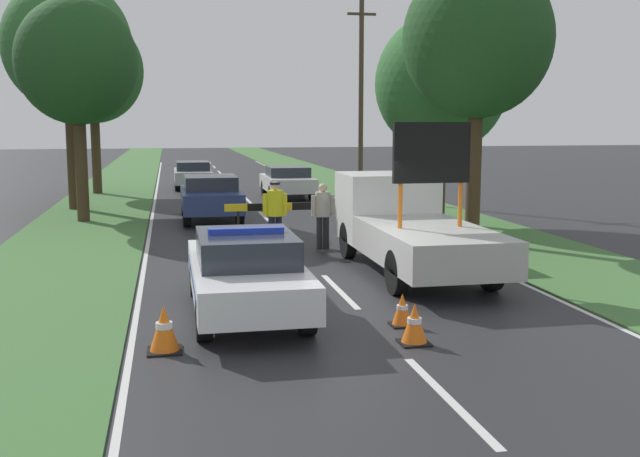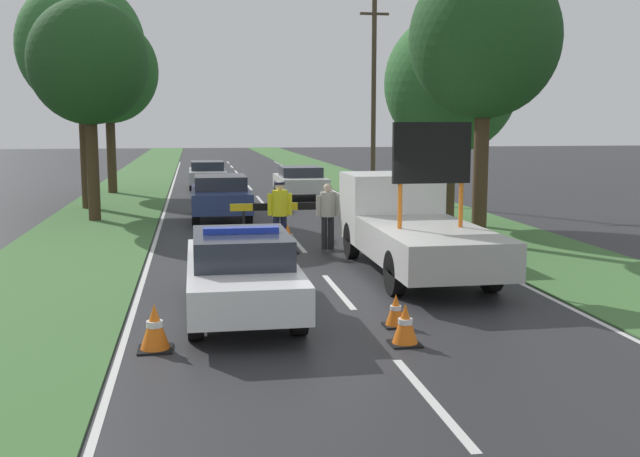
# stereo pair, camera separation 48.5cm
# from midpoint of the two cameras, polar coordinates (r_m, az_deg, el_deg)

# --- Properties ---
(ground_plane) EXTENTS (160.00, 160.00, 0.00)m
(ground_plane) POSITION_cam_midpoint_polar(r_m,az_deg,el_deg) (14.26, 0.85, -5.12)
(ground_plane) COLOR #28282B
(lane_markings) EXTENTS (7.72, 66.97, 0.01)m
(lane_markings) POSITION_cam_midpoint_polar(r_m,az_deg,el_deg) (28.61, -5.41, 1.57)
(lane_markings) COLOR silver
(lane_markings) RESTS_ON ground
(grass_verge_left) EXTENTS (3.72, 120.00, 0.03)m
(grass_verge_left) POSITION_cam_midpoint_polar(r_m,az_deg,el_deg) (33.84, -16.15, 2.32)
(grass_verge_left) COLOR #427038
(grass_verge_left) RESTS_ON ground
(grass_verge_right) EXTENTS (3.72, 120.00, 0.03)m
(grass_verge_right) POSITION_cam_midpoint_polar(r_m,az_deg,el_deg) (34.83, 3.16, 2.79)
(grass_verge_right) COLOR #427038
(grass_verge_right) RESTS_ON ground
(police_car) EXTENTS (1.82, 4.88, 1.51)m
(police_car) POSITION_cam_midpoint_polar(r_m,az_deg,el_deg) (12.87, -6.76, -3.24)
(police_car) COLOR white
(police_car) RESTS_ON ground
(work_truck) EXTENTS (2.16, 6.19, 3.26)m
(work_truck) POSITION_cam_midpoint_polar(r_m,az_deg,el_deg) (16.67, 5.83, 0.31)
(work_truck) COLOR white
(work_truck) RESTS_ON ground
(road_barrier) EXTENTS (3.56, 0.08, 1.14)m
(road_barrier) POSITION_cam_midpoint_polar(r_m,az_deg,el_deg) (19.85, -2.85, 1.45)
(road_barrier) COLOR black
(road_barrier) RESTS_ON ground
(police_officer) EXTENTS (0.63, 0.40, 1.76)m
(police_officer) POSITION_cam_midpoint_polar(r_m,az_deg,el_deg) (19.15, -4.17, 1.46)
(police_officer) COLOR #191E38
(police_officer) RESTS_ON ground
(pedestrian_civilian) EXTENTS (0.61, 0.39, 1.70)m
(pedestrian_civilian) POSITION_cam_midpoint_polar(r_m,az_deg,el_deg) (19.26, -0.51, 1.37)
(pedestrian_civilian) COLOR #232326
(pedestrian_civilian) RESTS_ON ground
(traffic_cone_near_police) EXTENTS (0.38, 0.38, 0.53)m
(traffic_cone_near_police) POSITION_cam_midpoint_polar(r_m,az_deg,el_deg) (12.18, 5.15, -6.19)
(traffic_cone_near_police) COLOR black
(traffic_cone_near_police) RESTS_ON ground
(traffic_cone_centre_front) EXTENTS (0.51, 0.51, 0.70)m
(traffic_cone_centre_front) POSITION_cam_midpoint_polar(r_m,az_deg,el_deg) (15.81, -8.36, -2.61)
(traffic_cone_centre_front) COLOR black
(traffic_cone_centre_front) RESTS_ON ground
(traffic_cone_near_truck) EXTENTS (0.45, 0.45, 0.62)m
(traffic_cone_near_truck) POSITION_cam_midpoint_polar(r_m,az_deg,el_deg) (11.23, 5.97, -7.23)
(traffic_cone_near_truck) COLOR black
(traffic_cone_near_truck) RESTS_ON ground
(traffic_cone_behind_barrier) EXTENTS (0.53, 0.53, 0.73)m
(traffic_cone_behind_barrier) POSITION_cam_midpoint_polar(r_m,az_deg,el_deg) (18.76, -3.54, -0.79)
(traffic_cone_behind_barrier) COLOR black
(traffic_cone_behind_barrier) RESTS_ON ground
(traffic_cone_lane_edge) EXTENTS (0.50, 0.50, 0.69)m
(traffic_cone_lane_edge) POSITION_cam_midpoint_polar(r_m,az_deg,el_deg) (11.06, -13.03, -7.46)
(traffic_cone_lane_edge) COLOR black
(traffic_cone_lane_edge) RESTS_ON ground
(queued_car_hatch_blue) EXTENTS (1.89, 4.41, 1.50)m
(queued_car_hatch_blue) POSITION_cam_midpoint_polar(r_m,az_deg,el_deg) (25.13, -8.87, 2.43)
(queued_car_hatch_blue) COLOR navy
(queued_car_hatch_blue) RESTS_ON ground
(queued_car_van_white) EXTENTS (1.93, 4.15, 1.35)m
(queued_car_van_white) POSITION_cam_midpoint_polar(r_m,az_deg,el_deg) (32.37, -2.92, 3.63)
(queued_car_van_white) COLOR silver
(queued_car_van_white) RESTS_ON ground
(queued_car_sedan_silver) EXTENTS (1.77, 4.44, 1.33)m
(queued_car_sedan_silver) POSITION_cam_midpoint_polar(r_m,az_deg,el_deg) (37.36, -10.03, 4.10)
(queued_car_sedan_silver) COLOR #B2B2B7
(queued_car_sedan_silver) RESTS_ON ground
(roadside_tree_near_left) EXTENTS (3.83, 3.83, 7.18)m
(roadside_tree_near_left) POSITION_cam_midpoint_polar(r_m,az_deg,el_deg) (25.68, -18.58, 11.92)
(roadside_tree_near_left) COLOR #42301E
(roadside_tree_near_left) RESTS_ON ground
(roadside_tree_near_right) EXTENTS (4.62, 4.62, 8.42)m
(roadside_tree_near_right) POSITION_cam_midpoint_polar(r_m,az_deg,el_deg) (29.43, -19.15, 12.99)
(roadside_tree_near_right) COLOR #42301E
(roadside_tree_near_right) RESTS_ON ground
(roadside_tree_mid_left) EXTENTS (4.20, 4.20, 6.67)m
(roadside_tree_mid_left) POSITION_cam_midpoint_polar(r_m,az_deg,el_deg) (24.35, 8.66, 10.83)
(roadside_tree_mid_left) COLOR #42301E
(roadside_tree_mid_left) RESTS_ON ground
(roadside_tree_mid_right) EXTENTS (3.94, 3.94, 7.48)m
(roadside_tree_mid_right) POSITION_cam_midpoint_polar(r_m,az_deg,el_deg) (20.56, 11.23, 13.90)
(roadside_tree_mid_right) COLOR #42301E
(roadside_tree_mid_right) RESTS_ON ground
(roadside_tree_far_left) EXTENTS (4.44, 4.44, 7.85)m
(roadside_tree_far_left) POSITION_cam_midpoint_polar(r_m,az_deg,el_deg) (35.51, -17.32, 11.39)
(roadside_tree_far_left) COLOR #42301E
(roadside_tree_far_left) RESTS_ON ground
(utility_pole) EXTENTS (1.20, 0.20, 8.45)m
(utility_pole) POSITION_cam_midpoint_polar(r_m,az_deg,el_deg) (31.42, 2.70, 10.11)
(utility_pole) COLOR #473828
(utility_pole) RESTS_ON ground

